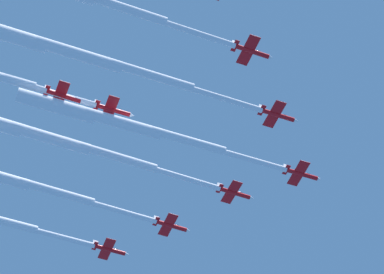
{
  "coord_description": "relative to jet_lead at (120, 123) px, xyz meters",
  "views": [
    {
      "loc": [
        135.21,
        27.68,
        -42.08
      ],
      "look_at": [
        0.0,
        0.0,
        143.13
      ],
      "focal_mm": 89.21,
      "sensor_mm": 36.0,
      "label": 1
    }
  ],
  "objects": [
    {
      "name": "jet_port_inner",
      "position": [
        -2.63,
        -19.32,
        2.9
      ],
      "size": [
        46.06,
        70.25,
        3.87
      ],
      "color": "red"
    },
    {
      "name": "jet_starboard_inner",
      "position": [
        20.06,
        -5.59,
        1.2
      ],
      "size": [
        45.39,
        71.33,
        3.83
      ],
      "color": "red"
    },
    {
      "name": "jet_lead",
      "position": [
        0.0,
        0.0,
        0.0
      ],
      "size": [
        42.31,
        67.63,
        3.74
      ],
      "color": "red"
    }
  ]
}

